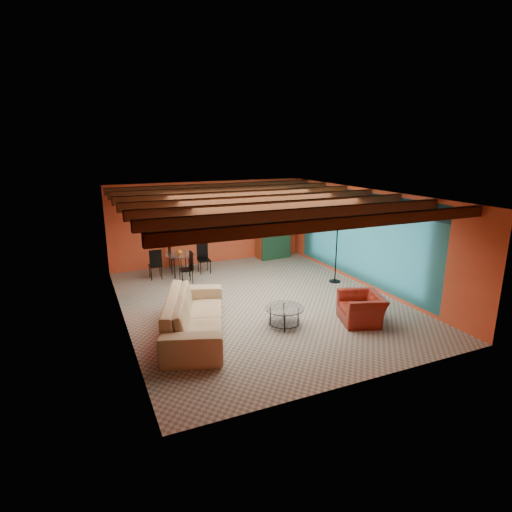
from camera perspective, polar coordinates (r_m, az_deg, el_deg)
name	(u,v)px	position (r m, az deg, el deg)	size (l,w,h in m)	color
room	(258,208)	(9.93, 0.21, 6.64)	(6.52, 8.01, 2.71)	gray
sofa	(195,315)	(8.69, -8.47, -8.10)	(2.91, 1.14, 0.85)	tan
armchair	(361,308)	(9.49, 14.39, -7.03)	(1.00, 0.87, 0.65)	maroon
coffee_table	(284,317)	(9.07, 3.94, -8.37)	(0.85, 0.85, 0.44)	silver
dining_table	(180,261)	(12.56, -10.48, -0.67)	(1.77, 1.77, 0.92)	silver
armoire	(273,231)	(14.30, 2.39, 3.53)	(1.09, 0.54, 1.91)	brown
floor_lamp	(336,249)	(11.87, 11.09, 0.99)	(0.40, 0.40, 1.97)	black
ceiling_fan	(259,209)	(9.83, 0.48, 6.54)	(1.50, 1.50, 0.44)	#472614
painting	(182,216)	(13.37, -10.15, 5.52)	(1.05, 0.03, 0.65)	black
potted_plant	(274,196)	(14.10, 2.44, 8.35)	(0.45, 0.39, 0.51)	#26661E
vase	(179,243)	(12.43, -10.60, 1.76)	(0.17, 0.17, 0.18)	orange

